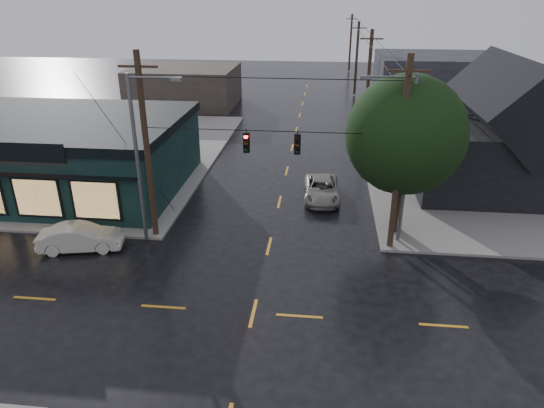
# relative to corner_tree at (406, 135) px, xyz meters

# --- Properties ---
(ground_plane) EXTENTS (160.00, 160.00, 0.00)m
(ground_plane) POSITION_rel_corner_tree_xyz_m (-7.00, -8.44, -5.75)
(ground_plane) COLOR black
(sidewalk_nw) EXTENTS (28.00, 28.00, 0.15)m
(sidewalk_nw) POSITION_rel_corner_tree_xyz_m (-27.00, 11.56, -5.67)
(sidewalk_nw) COLOR gray
(sidewalk_nw) RESTS_ON ground
(pizza_shop) EXTENTS (16.30, 12.34, 4.90)m
(pizza_shop) POSITION_rel_corner_tree_xyz_m (-22.00, 4.50, -3.19)
(pizza_shop) COLOR black
(pizza_shop) RESTS_ON ground
(ne_building) EXTENTS (12.60, 11.60, 8.75)m
(ne_building) POSITION_rel_corner_tree_xyz_m (8.00, 8.56, -1.28)
(ne_building) COLOR black
(ne_building) RESTS_ON ground
(corner_tree) EXTENTS (6.39, 6.39, 8.82)m
(corner_tree) POSITION_rel_corner_tree_xyz_m (0.00, 0.00, 0.00)
(corner_tree) COLOR black
(corner_tree) RESTS_ON ground
(utility_pole_nw) EXTENTS (2.00, 0.32, 10.15)m
(utility_pole_nw) POSITION_rel_corner_tree_xyz_m (-13.50, -1.94, -5.75)
(utility_pole_nw) COLOR black
(utility_pole_nw) RESTS_ON ground
(utility_pole_ne) EXTENTS (2.00, 0.32, 10.15)m
(utility_pole_ne) POSITION_rel_corner_tree_xyz_m (-0.50, -1.94, -5.75)
(utility_pole_ne) COLOR black
(utility_pole_ne) RESTS_ON ground
(utility_pole_far_a) EXTENTS (2.00, 0.32, 9.65)m
(utility_pole_far_a) POSITION_rel_corner_tree_xyz_m (-0.50, 19.56, -5.75)
(utility_pole_far_a) COLOR black
(utility_pole_far_a) RESTS_ON ground
(utility_pole_far_b) EXTENTS (2.00, 0.32, 9.15)m
(utility_pole_far_b) POSITION_rel_corner_tree_xyz_m (-0.50, 39.56, -5.75)
(utility_pole_far_b) COLOR black
(utility_pole_far_b) RESTS_ON ground
(utility_pole_far_c) EXTENTS (2.00, 0.32, 9.15)m
(utility_pole_far_c) POSITION_rel_corner_tree_xyz_m (-0.50, 59.56, -5.75)
(utility_pole_far_c) COLOR black
(utility_pole_far_c) RESTS_ON ground
(span_signal_assembly) EXTENTS (13.00, 0.48, 1.23)m
(span_signal_assembly) POSITION_rel_corner_tree_xyz_m (-6.90, -1.94, -0.05)
(span_signal_assembly) COLOR black
(span_signal_assembly) RESTS_ON ground
(streetlight_nw) EXTENTS (5.40, 0.30, 9.15)m
(streetlight_nw) POSITION_rel_corner_tree_xyz_m (-13.80, -2.64, -5.75)
(streetlight_nw) COLOR slate
(streetlight_nw) RESTS_ON ground
(streetlight_ne) EXTENTS (5.40, 0.30, 9.15)m
(streetlight_ne) POSITION_rel_corner_tree_xyz_m (-0.00, -1.24, -5.75)
(streetlight_ne) COLOR slate
(streetlight_ne) RESTS_ON ground
(bg_building_west) EXTENTS (12.00, 10.00, 4.40)m
(bg_building_west) POSITION_rel_corner_tree_xyz_m (-21.00, 31.56, -3.55)
(bg_building_west) COLOR #352D26
(bg_building_west) RESTS_ON ground
(bg_building_east) EXTENTS (14.00, 12.00, 5.60)m
(bg_building_east) POSITION_rel_corner_tree_xyz_m (9.00, 36.56, -2.95)
(bg_building_east) COLOR black
(bg_building_east) RESTS_ON ground
(sedan_cream) EXTENTS (4.56, 2.42, 1.43)m
(sedan_cream) POSITION_rel_corner_tree_xyz_m (-16.94, -3.88, -5.03)
(sedan_cream) COLOR beige
(sedan_cream) RESTS_ON ground
(suv_silver) EXTENTS (2.45, 4.95, 1.35)m
(suv_silver) POSITION_rel_corner_tree_xyz_m (-4.26, 4.41, -5.07)
(suv_silver) COLOR gray
(suv_silver) RESTS_ON ground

